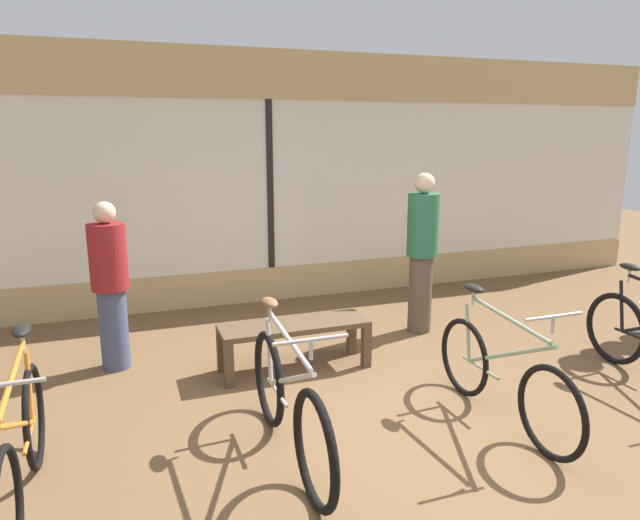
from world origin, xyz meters
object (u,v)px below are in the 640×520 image
bicycle_far_left (22,451)px  customer_near_rack (110,283)px  bicycle_right (502,376)px  customer_by_window (422,249)px  bicycle_left (288,405)px  display_bench (294,331)px

bicycle_far_left → customer_near_rack: customer_near_rack is taller
bicycle_right → customer_by_window: (0.44, 2.03, 0.56)m
bicycle_left → bicycle_right: size_ratio=1.05×
bicycle_far_left → bicycle_right: bicycle_far_left is taller
bicycle_far_left → display_bench: bicycle_far_left is taller
bicycle_right → display_bench: (-1.20, 1.49, -0.00)m
bicycle_left → bicycle_far_left: bearing=-179.1°
bicycle_far_left → customer_near_rack: size_ratio=1.12×
bicycle_far_left → bicycle_left: 1.62m
bicycle_far_left → customer_near_rack: 2.17m
display_bench → bicycle_left: bearing=-108.9°
customer_near_rack → bicycle_left: bearing=-61.6°
bicycle_left → bicycle_right: bearing=-2.1°
customer_near_rack → customer_by_window: customer_by_window is taller
bicycle_left → customer_near_rack: customer_near_rack is taller
display_bench → customer_by_window: customer_by_window is taller
bicycle_left → bicycle_right: 1.69m
bicycle_left → customer_by_window: 2.95m
bicycle_left → display_bench: size_ratio=1.28×
bicycle_right → display_bench: 1.91m
bicycle_far_left → bicycle_left: bearing=0.9°
bicycle_left → customer_near_rack: 2.36m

